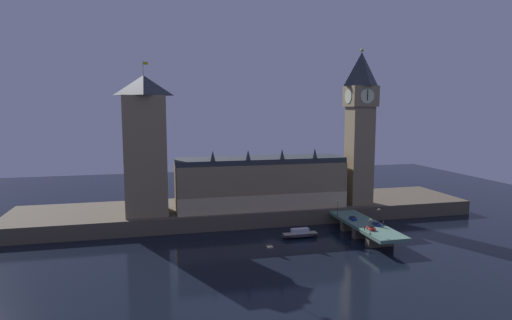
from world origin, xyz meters
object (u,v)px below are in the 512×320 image
object	(u,v)px
car_northbound_lead	(353,218)
street_lamp_far	(338,205)
car_southbound_lead	(376,224)
street_lamp_mid	(379,214)
clock_tower	(360,123)
pedestrian_near_rail	(364,228)
pedestrian_mid_walk	(383,223)
boat_upstream	(300,234)
street_lamp_near	(370,224)
victoria_tower	(145,145)
car_northbound_trail	(371,228)

from	to	relation	value
car_northbound_lead	street_lamp_far	bearing A→B (deg)	110.04
car_southbound_lead	street_lamp_mid	bearing A→B (deg)	51.08
clock_tower	pedestrian_near_rail	size ratio (longest dim) A/B	46.10
clock_tower	street_lamp_far	size ratio (longest dim) A/B	10.19
street_lamp_mid	car_northbound_lead	bearing A→B (deg)	145.28
clock_tower	pedestrian_near_rail	xyz separation A→B (m)	(-18.14, -41.35, -39.45)
pedestrian_mid_walk	street_lamp_mid	size ratio (longest dim) A/B	0.27
clock_tower	car_northbound_lead	world-z (taller)	clock_tower
street_lamp_mid	street_lamp_far	bearing A→B (deg)	128.89
car_southbound_lead	pedestrian_near_rail	size ratio (longest dim) A/B	2.67
pedestrian_near_rail	clock_tower	bearing A→B (deg)	66.31
car_northbound_lead	boat_upstream	bearing A→B (deg)	179.62
car_northbound_lead	street_lamp_near	distance (m)	21.22
pedestrian_mid_walk	boat_upstream	size ratio (longest dim) A/B	0.10
street_lamp_near	street_lamp_mid	size ratio (longest dim) A/B	1.03
car_northbound_lead	street_lamp_near	xyz separation A→B (m)	(-3.17, -20.75, 3.12)
pedestrian_mid_walk	street_lamp_near	world-z (taller)	street_lamp_near
victoria_tower	pedestrian_mid_walk	xyz separation A→B (m)	(93.76, -39.95, -30.49)
clock_tower	car_northbound_trail	bearing A→B (deg)	-110.35
car_northbound_trail	street_lamp_mid	size ratio (longest dim) A/B	0.64
car_southbound_lead	car_northbound_trail	bearing A→B (deg)	-134.76
street_lamp_mid	pedestrian_mid_walk	bearing A→B (deg)	-95.07
car_northbound_trail	street_lamp_near	distance (m)	6.84
pedestrian_mid_walk	street_lamp_near	bearing A→B (deg)	-138.33
car_northbound_trail	victoria_tower	bearing A→B (deg)	152.26
pedestrian_near_rail	street_lamp_near	bearing A→B (deg)	-94.31
victoria_tower	street_lamp_near	distance (m)	100.21
clock_tower	car_northbound_lead	size ratio (longest dim) A/B	18.08
boat_upstream	pedestrian_near_rail	bearing A→B (deg)	-36.56
street_lamp_near	street_lamp_mid	world-z (taller)	street_lamp_near
car_northbound_lead	boat_upstream	world-z (taller)	car_northbound_lead
clock_tower	street_lamp_mid	world-z (taller)	clock_tower
pedestrian_mid_walk	street_lamp_near	distance (m)	15.65
victoria_tower	street_lamp_near	bearing A→B (deg)	-31.37
car_southbound_lead	pedestrian_near_rail	bearing A→B (deg)	-146.56
clock_tower	boat_upstream	xyz separation A→B (m)	(-39.18, -25.76, -44.95)
street_lamp_mid	car_northbound_trail	bearing A→B (deg)	-132.48
pedestrian_near_rail	pedestrian_mid_walk	world-z (taller)	pedestrian_near_rail
victoria_tower	street_lamp_far	size ratio (longest dim) A/B	9.10
victoria_tower	car_northbound_trail	world-z (taller)	victoria_tower
pedestrian_near_rail	street_lamp_far	size ratio (longest dim) A/B	0.22
street_lamp_mid	pedestrian_near_rail	bearing A→B (deg)	-140.65
car_northbound_lead	car_southbound_lead	distance (m)	11.39
boat_upstream	street_lamp_far	bearing A→B (deg)	22.46
car_northbound_trail	car_southbound_lead	size ratio (longest dim) A/B	0.88
clock_tower	car_southbound_lead	distance (m)	54.38
street_lamp_near	boat_upstream	xyz separation A→B (m)	(-20.64, 20.91, -8.49)
car_northbound_trail	car_southbound_lead	distance (m)	7.86
street_lamp_far	boat_upstream	distance (m)	24.16
street_lamp_far	clock_tower	bearing A→B (deg)	42.89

